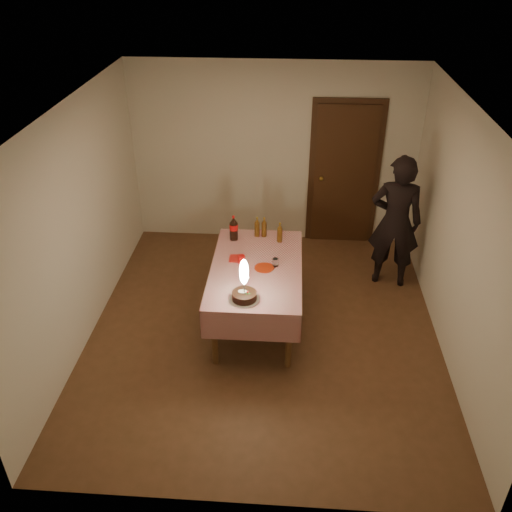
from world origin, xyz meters
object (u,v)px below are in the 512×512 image
at_px(amber_bottle_left, 257,227).
at_px(photographer, 395,222).
at_px(red_plate, 264,268).
at_px(cola_bottle, 234,228).
at_px(birthday_cake, 244,289).
at_px(amber_bottle_right, 280,233).
at_px(amber_bottle_mid, 264,228).
at_px(clear_cup, 275,262).
at_px(dining_table, 256,274).
at_px(red_cup, 242,259).

xyz_separation_m(amber_bottle_left, photographer, (1.72, 0.29, -0.01)).
bearing_deg(photographer, red_plate, -147.32).
bearing_deg(cola_bottle, birthday_cake, -79.15).
bearing_deg(amber_bottle_right, amber_bottle_left, 156.62).
xyz_separation_m(cola_bottle, photographer, (1.99, 0.39, -0.05)).
bearing_deg(amber_bottle_left, amber_bottle_mid, 0.75).
relative_size(amber_bottle_mid, photographer, 0.14).
relative_size(clear_cup, photographer, 0.05).
bearing_deg(clear_cup, dining_table, -170.57).
distance_m(red_plate, amber_bottle_left, 0.75).
height_order(clear_cup, photographer, photographer).
xyz_separation_m(clear_cup, amber_bottle_left, (-0.25, 0.67, 0.07)).
height_order(cola_bottle, amber_bottle_right, cola_bottle).
distance_m(clear_cup, amber_bottle_mid, 0.70).
relative_size(dining_table, birthday_cake, 3.60).
relative_size(red_plate, amber_bottle_left, 0.86).
height_order(birthday_cake, amber_bottle_right, birthday_cake).
distance_m(dining_table, amber_bottle_mid, 0.74).
distance_m(red_cup, amber_bottle_right, 0.67).
xyz_separation_m(clear_cup, cola_bottle, (-0.53, 0.57, 0.11)).
height_order(red_cup, cola_bottle, cola_bottle).
bearing_deg(photographer, red_cup, -153.30).
bearing_deg(birthday_cake, clear_cup, 66.11).
xyz_separation_m(birthday_cake, red_plate, (0.17, 0.60, -0.12)).
bearing_deg(amber_bottle_left, red_cup, -101.49).
bearing_deg(birthday_cake, red_plate, 74.09).
bearing_deg(amber_bottle_mid, amber_bottle_right, -32.27).
xyz_separation_m(dining_table, amber_bottle_right, (0.24, 0.59, 0.22)).
bearing_deg(cola_bottle, amber_bottle_right, -1.84).
relative_size(cola_bottle, amber_bottle_left, 1.25).
distance_m(amber_bottle_right, amber_bottle_mid, 0.23).
height_order(dining_table, amber_bottle_mid, amber_bottle_mid).
bearing_deg(amber_bottle_right, cola_bottle, 178.16).
distance_m(cola_bottle, amber_bottle_mid, 0.38).
bearing_deg(red_plate, amber_bottle_mid, 93.46).
relative_size(red_plate, amber_bottle_mid, 0.86).
height_order(clear_cup, cola_bottle, cola_bottle).
xyz_separation_m(clear_cup, amber_bottle_mid, (-0.17, 0.67, 0.07)).
bearing_deg(dining_table, cola_bottle, 117.59).
bearing_deg(amber_bottle_mid, amber_bottle_left, -179.25).
bearing_deg(amber_bottle_mid, dining_table, -93.79).
bearing_deg(red_plate, photographer, 32.68).
height_order(birthday_cake, red_plate, birthday_cake).
bearing_deg(red_cup, red_plate, -18.52).
xyz_separation_m(red_cup, clear_cup, (0.38, -0.03, -0.01)).
relative_size(red_plate, photographer, 0.12).
height_order(clear_cup, amber_bottle_left, amber_bottle_left).
height_order(dining_table, birthday_cake, birthday_cake).
xyz_separation_m(red_plate, cola_bottle, (-0.41, 0.63, 0.15)).
height_order(dining_table, photographer, photographer).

